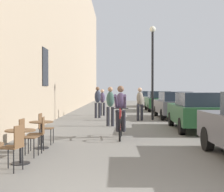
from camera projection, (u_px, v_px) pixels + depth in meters
name	position (u px, v px, depth m)	size (l,w,h in m)	color
cafe_table_mid	(20.00, 139.00, 6.71)	(0.64, 0.64, 0.72)	black
cafe_chair_mid_toward_street	(26.00, 135.00, 7.41)	(0.40, 0.40, 0.89)	black
cafe_chair_mid_toward_wall	(14.00, 145.00, 6.08)	(0.46, 0.46, 0.89)	black
cafe_table_far	(41.00, 129.00, 8.49)	(0.64, 0.64, 0.72)	black
cafe_chair_far_toward_street	(39.00, 132.00, 7.94)	(0.41, 0.41, 0.89)	black
cafe_chair_far_toward_wall	(44.00, 126.00, 9.13)	(0.39, 0.39, 0.89)	black
cyclist_on_bicycle	(121.00, 113.00, 10.33)	(0.52, 1.76, 1.74)	black
pedestrian_near	(110.00, 104.00, 13.68)	(0.37, 0.28, 1.71)	#26262D
pedestrian_mid	(140.00, 102.00, 16.16)	(0.38, 0.30, 1.70)	#26262D
pedestrian_far	(98.00, 100.00, 17.62)	(0.38, 0.30, 1.75)	#26262D
pedestrian_furthest	(102.00, 101.00, 19.36)	(0.35, 0.26, 1.62)	#26262D
street_lamp	(153.00, 61.00, 16.49)	(0.32, 0.32, 4.90)	black
parked_car_second	(197.00, 111.00, 12.28)	(1.88, 4.20, 1.47)	#23512D
parked_car_third	(173.00, 104.00, 17.51)	(1.77, 4.16, 1.48)	#595960
parked_car_fourth	(158.00, 101.00, 23.75)	(1.81, 4.20, 1.48)	#23512D
parked_car_fifth	(148.00, 99.00, 29.87)	(1.86, 4.18, 1.47)	beige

